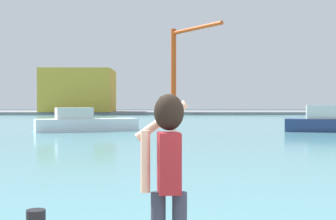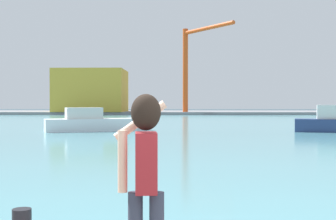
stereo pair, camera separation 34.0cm
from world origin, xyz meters
name	(u,v)px [view 2 (the right image)]	position (x,y,z in m)	size (l,w,h in m)	color
ground_plane	(182,122)	(0.00, 50.00, 0.00)	(220.00, 220.00, 0.00)	#334751
harbor_water	(182,121)	(0.00, 52.00, 0.01)	(140.00, 100.00, 0.02)	#599EA8
far_shore_dock	(181,112)	(0.00, 92.00, 0.26)	(140.00, 20.00, 0.53)	gray
person_photographer	(145,166)	(-0.80, 0.62, 1.67)	(0.53, 0.55, 1.74)	#2D3342
boat_moored	(94,123)	(-7.19, 32.63, 0.69)	(8.21, 4.76, 1.87)	white
warehouse_left	(91,91)	(-17.88, 87.84, 4.70)	(13.49, 12.00, 8.33)	gold
port_crane	(192,58)	(2.05, 82.37, 10.61)	(8.57, 12.30, 15.86)	#D84C19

